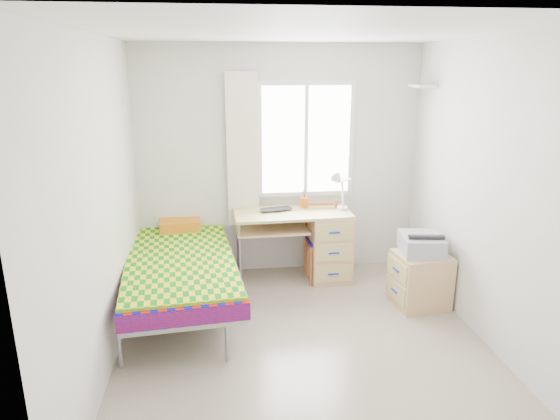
# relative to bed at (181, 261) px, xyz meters

# --- Properties ---
(floor) EXTENTS (3.50, 3.50, 0.00)m
(floor) POSITION_rel_bed_xyz_m (1.10, -0.95, -0.47)
(floor) COLOR #BCAD93
(floor) RESTS_ON ground
(ceiling) EXTENTS (3.50, 3.50, 0.00)m
(ceiling) POSITION_rel_bed_xyz_m (1.10, -0.95, 2.13)
(ceiling) COLOR white
(ceiling) RESTS_ON wall_back
(wall_back) EXTENTS (3.20, 0.00, 3.20)m
(wall_back) POSITION_rel_bed_xyz_m (1.10, 0.80, 0.83)
(wall_back) COLOR silver
(wall_back) RESTS_ON ground
(wall_left) EXTENTS (0.00, 3.50, 3.50)m
(wall_left) POSITION_rel_bed_xyz_m (-0.50, -0.95, 0.83)
(wall_left) COLOR silver
(wall_left) RESTS_ON ground
(wall_right) EXTENTS (0.00, 3.50, 3.50)m
(wall_right) POSITION_rel_bed_xyz_m (2.70, -0.95, 0.83)
(wall_right) COLOR silver
(wall_right) RESTS_ON ground
(window) EXTENTS (1.10, 0.04, 1.30)m
(window) POSITION_rel_bed_xyz_m (1.40, 0.78, 1.08)
(window) COLOR white
(window) RESTS_ON wall_back
(curtain) EXTENTS (0.35, 0.05, 1.70)m
(curtain) POSITION_rel_bed_xyz_m (0.68, 0.73, 0.98)
(curtain) COLOR #FAE7CE
(curtain) RESTS_ON wall_back
(floating_shelf) EXTENTS (0.20, 0.32, 0.03)m
(floating_shelf) POSITION_rel_bed_xyz_m (2.59, 0.45, 1.68)
(floating_shelf) COLOR white
(floating_shelf) RESTS_ON wall_right
(bed) EXTENTS (1.25, 2.34, 0.98)m
(bed) POSITION_rel_bed_xyz_m (0.00, 0.00, 0.00)
(bed) COLOR #96989E
(bed) RESTS_ON floor
(desk) EXTENTS (1.30, 0.62, 0.80)m
(desk) POSITION_rel_bed_xyz_m (1.55, 0.47, -0.04)
(desk) COLOR #D7C071
(desk) RESTS_ON floor
(chair) EXTENTS (0.40, 0.40, 0.90)m
(chair) POSITION_rel_bed_xyz_m (1.57, 0.46, 0.03)
(chair) COLOR #933A1C
(chair) RESTS_ON floor
(cabinet) EXTENTS (0.56, 0.51, 0.55)m
(cabinet) POSITION_rel_bed_xyz_m (2.40, -0.33, -0.20)
(cabinet) COLOR tan
(cabinet) RESTS_ON floor
(printer) EXTENTS (0.45, 0.50, 0.19)m
(printer) POSITION_rel_bed_xyz_m (2.40, -0.29, 0.18)
(printer) COLOR #9D9EA4
(printer) RESTS_ON cabinet
(laptop) EXTENTS (0.40, 0.30, 0.03)m
(laptop) POSITION_rel_bed_xyz_m (1.04, 0.48, 0.34)
(laptop) COLOR black
(laptop) RESTS_ON desk
(pen_cup) EXTENTS (0.11, 0.11, 0.11)m
(pen_cup) POSITION_rel_bed_xyz_m (1.36, 0.65, 0.39)
(pen_cup) COLOR orange
(pen_cup) RESTS_ON desk
(task_lamp) EXTENTS (0.24, 0.34, 0.46)m
(task_lamp) POSITION_rel_bed_xyz_m (1.71, 0.37, 0.62)
(task_lamp) COLOR white
(task_lamp) RESTS_ON desk
(book) EXTENTS (0.22, 0.26, 0.02)m
(book) POSITION_rel_bed_xyz_m (0.98, 0.45, 0.12)
(book) COLOR gray
(book) RESTS_ON desk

